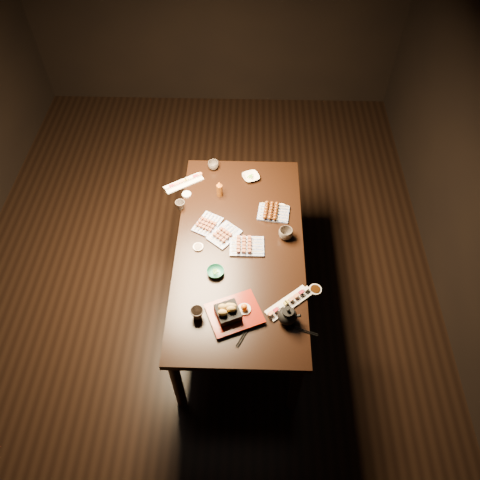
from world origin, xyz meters
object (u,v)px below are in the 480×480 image
yakitori_plate_left (207,223)px  teapot (288,315)px  dining_table (240,277)px  yakitori_plate_center (224,233)px  teacup_far_right (213,165)px  edamame_bowl_green (216,272)px  teacup_near_left (197,313)px  teacup_far_left (180,205)px  yakitori_plate_right (247,244)px  sushi_platter_far (183,182)px  sushi_platter_near (289,302)px  tempura_tray (234,310)px  teacup_mid_right (286,234)px  condiment_bottle (219,189)px  edamame_bowl_cream (251,177)px

yakitori_plate_left → teapot: bearing=-117.6°
yakitori_plate_left → dining_table: bearing=-103.0°
yakitori_plate_center → teacup_far_right: size_ratio=2.54×
dining_table → yakitori_plate_center: yakitori_plate_center is taller
edamame_bowl_green → teacup_near_left: teacup_near_left is taller
teacup_far_left → teapot: teapot is taller
yakitori_plate_right → teacup_far_left: teacup_far_left is taller
sushi_platter_far → sushi_platter_near: bearing=93.1°
teacup_near_left → teapot: (0.56, -0.01, 0.02)m
dining_table → teapot: bearing=-76.9°
yakitori_plate_center → teacup_far_right: (-0.12, 0.70, 0.01)m
dining_table → tempura_tray: tempura_tray is taller
sushi_platter_near → tempura_tray: tempura_tray is taller
teacup_near_left → teacup_mid_right: teacup_mid_right is taller
sushi_platter_far → teacup_far_right: bearing=-173.9°
teacup_mid_right → condiment_bottle: size_ratio=0.72×
sushi_platter_far → teacup_near_left: bearing=66.9°
teapot → yakitori_plate_left: bearing=129.6°
edamame_bowl_green → yakitori_plate_left: bearing=101.1°
sushi_platter_far → teacup_far_right: (0.22, 0.18, 0.01)m
yakitori_plate_left → teacup_near_left: 0.76m
edamame_bowl_green → teapot: (0.47, -0.34, 0.04)m
yakitori_plate_center → edamame_bowl_cream: bearing=22.0°
edamame_bowl_green → edamame_bowl_cream: 0.95m
teacup_near_left → teacup_far_right: size_ratio=0.97×
teacup_mid_right → teacup_near_left: bearing=-130.9°
dining_table → teacup_near_left: teacup_near_left is taller
teacup_far_right → yakitori_plate_center: bearing=-80.1°
teacup_mid_right → teacup_far_left: teacup_mid_right is taller
tempura_tray → condiment_bottle: size_ratio=2.32×
sushi_platter_near → edamame_bowl_green: bearing=116.4°
sushi_platter_near → teapot: teapot is taller
sushi_platter_near → sushi_platter_far: size_ratio=1.03×
teacup_near_left → condiment_bottle: 1.07m
dining_table → yakitori_plate_center: size_ratio=8.14×
dining_table → teacup_far_left: 0.71m
teacup_mid_right → teapot: (-0.01, -0.67, 0.02)m
teacup_near_left → teapot: bearing=-0.6°
sushi_platter_near → edamame_bowl_cream: 1.18m
teacup_mid_right → teacup_far_right: bearing=128.4°
teapot → tempura_tray: bearing=179.5°
yakitori_plate_right → teapot: size_ratio=1.66×
teapot → edamame_bowl_green: bearing=148.0°
sushi_platter_far → teapot: (0.77, -1.19, 0.04)m
edamame_bowl_cream → teacup_far_left: size_ratio=1.78×
yakitori_plate_center → teacup_near_left: 0.68m
sushi_platter_far → yakitori_plate_right: bearing=96.3°
edamame_bowl_cream → teapot: bearing=-79.1°
sushi_platter_near → tempura_tray: bearing=156.1°
teacup_far_right → teapot: size_ratio=0.60×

